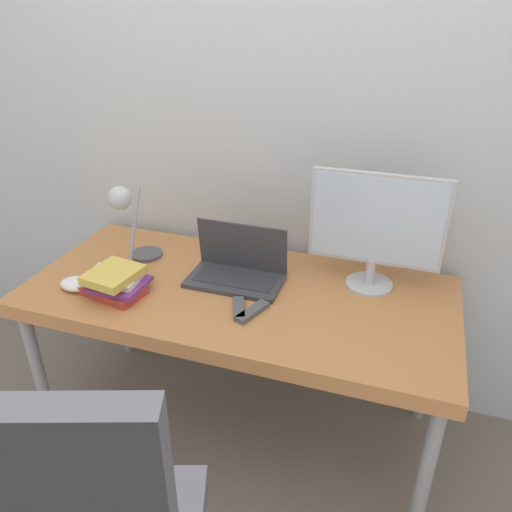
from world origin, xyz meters
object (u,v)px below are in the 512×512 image
(desk_lamp, at_px, (128,216))
(monitor, at_px, (376,226))
(laptop, at_px, (237,269))
(book_stack, at_px, (115,282))
(game_controller, at_px, (77,284))

(desk_lamp, bearing_deg, monitor, 9.63)
(laptop, height_order, desk_lamp, desk_lamp)
(desk_lamp, xyz_separation_m, book_stack, (0.04, -0.21, -0.18))
(monitor, height_order, book_stack, monitor)
(laptop, xyz_separation_m, game_controller, (-0.56, -0.26, -0.03))
(monitor, xyz_separation_m, desk_lamp, (-0.95, -0.16, -0.02))
(desk_lamp, distance_m, book_stack, 0.28)
(desk_lamp, xyz_separation_m, game_controller, (-0.12, -0.22, -0.21))
(laptop, height_order, book_stack, laptop)
(monitor, distance_m, desk_lamp, 0.96)
(book_stack, bearing_deg, game_controller, -174.30)
(laptop, relative_size, game_controller, 2.76)
(laptop, xyz_separation_m, desk_lamp, (-0.44, -0.04, 0.18))
(monitor, relative_size, book_stack, 1.95)
(laptop, bearing_deg, monitor, 13.59)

